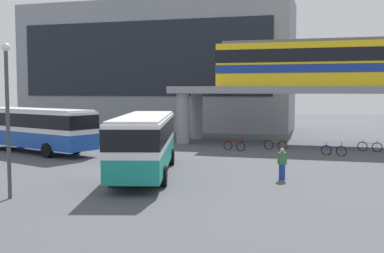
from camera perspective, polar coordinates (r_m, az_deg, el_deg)
The scene contains 12 objects.
ground_plane at distance 36.76m, azimuth -2.47°, elevation -2.75°, with size 120.00×120.00×0.00m, color #47494F.
station_building at distance 57.41m, azimuth -4.20°, elevation 7.11°, with size 31.92×10.24×14.62m.
elevated_platform at distance 41.13m, azimuth 19.05°, elevation 3.66°, with size 30.60×6.12×4.90m.
train at distance 41.31m, azimuth 21.21°, elevation 7.28°, with size 25.87×2.96×3.84m.
bus_main at distance 25.55m, azimuth -5.70°, elevation -1.41°, with size 5.29×11.32×3.22m.
bus_secondary at distance 36.60m, azimuth -18.39°, elevation 0.13°, with size 11.22×6.32×3.22m.
bicycle_red at distance 36.07m, azimuth 5.10°, elevation -2.33°, with size 1.75×0.51×1.04m.
bicycle_brown at distance 37.07m, azimuth 10.01°, elevation -2.20°, with size 1.79×0.10×1.04m.
bicycle_blue at distance 34.57m, azimuth 16.69°, elevation -2.79°, with size 1.74×0.55×1.04m.
bicycle_silver at distance 37.83m, azimuth 20.60°, elevation -2.28°, with size 1.75×0.52×1.04m.
pedestrian_walking_across at distance 24.73m, azimuth 10.79°, elevation -4.55°, with size 0.48×0.43×1.61m.
lamp_post at distance 21.14m, azimuth -21.33°, elevation 2.10°, with size 0.36×0.36×6.50m.
Camera 1 is at (11.42, -24.64, 4.55)m, focal length 44.33 mm.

